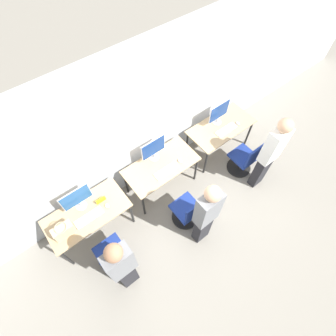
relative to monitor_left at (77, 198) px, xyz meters
name	(u,v)px	position (x,y,z in m)	size (l,w,h in m)	color
ground_plane	(172,197)	(1.45, -0.49, -0.98)	(20.00, 20.00, 0.00)	gray
wall_back	(143,123)	(1.45, 0.29, 0.42)	(12.00, 0.05, 2.80)	#B7BCC1
desk_left	(88,215)	(0.00, -0.16, -0.33)	(1.30, 0.66, 0.73)	tan
monitor_left	(77,198)	(0.00, 0.00, 0.00)	(0.47, 0.17, 0.47)	#B2B2B7
keyboard_left	(89,217)	(0.00, -0.25, -0.25)	(0.45, 0.14, 0.02)	silver
mouse_left	(107,206)	(0.31, -0.26, -0.24)	(0.06, 0.09, 0.03)	silver
office_chair_left	(113,256)	(-0.01, -0.85, -0.63)	(0.48, 0.48, 0.87)	black
person_left	(122,266)	(0.02, -1.22, -0.06)	(0.36, 0.22, 1.69)	#232328
desk_center	(161,167)	(1.45, -0.16, -0.33)	(1.30, 0.66, 0.73)	tan
monitor_center	(153,149)	(1.45, 0.04, 0.00)	(0.47, 0.17, 0.47)	#B2B2B7
keyboard_center	(166,171)	(1.45, -0.31, -0.25)	(0.45, 0.14, 0.02)	silver
mouse_center	(180,161)	(1.75, -0.30, -0.24)	(0.06, 0.09, 0.03)	silver
office_chair_center	(188,212)	(1.38, -1.00, -0.63)	(0.48, 0.48, 0.87)	black
person_center	(206,214)	(1.37, -1.37, -0.03)	(0.36, 0.23, 1.73)	#232328
desk_right	(221,129)	(2.89, -0.16, -0.33)	(1.30, 0.66, 0.73)	tan
monitor_right	(219,113)	(2.89, -0.03, 0.00)	(0.47, 0.17, 0.47)	#B2B2B7
keyboard_right	(226,130)	(2.89, -0.29, -0.25)	(0.45, 0.14, 0.02)	silver
mouse_right	(238,123)	(3.18, -0.31, -0.24)	(0.06, 0.09, 0.03)	silver
office_chair_right	(244,160)	(2.93, -0.85, -0.63)	(0.48, 0.48, 0.87)	black
person_right	(270,153)	(2.94, -1.22, -0.01)	(0.36, 0.23, 1.76)	#232328
handbag	(64,231)	(-0.39, -0.26, -0.14)	(0.30, 0.18, 0.25)	tan
placard_left	(101,200)	(0.29, -0.13, -0.22)	(0.16, 0.03, 0.08)	yellow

